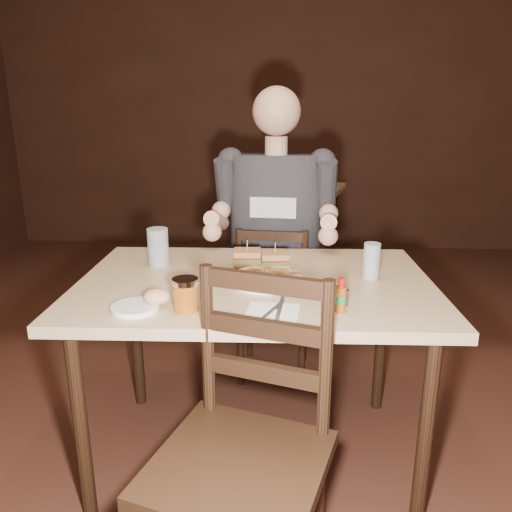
# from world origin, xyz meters

# --- Properties ---
(room_shell) EXTENTS (7.00, 7.00, 7.00)m
(room_shell) POSITION_xyz_m (0.00, 0.00, 1.40)
(room_shell) COLOR black
(room_shell) RESTS_ON ground
(main_table) EXTENTS (1.36, 0.93, 0.77)m
(main_table) POSITION_xyz_m (-0.27, 0.20, 0.70)
(main_table) COLOR tan
(main_table) RESTS_ON ground
(bg_table) EXTENTS (0.97, 0.97, 0.77)m
(bg_table) POSITION_xyz_m (-0.14, 2.50, 0.68)
(bg_table) COLOR tan
(bg_table) RESTS_ON ground
(chair_far) EXTENTS (0.42, 0.45, 0.84)m
(chair_far) POSITION_xyz_m (-0.22, 0.88, 0.42)
(chair_far) COLOR black
(chair_far) RESTS_ON ground
(chair_near) EXTENTS (0.57, 0.59, 0.96)m
(chair_near) POSITION_xyz_m (-0.27, -0.48, 0.48)
(chair_near) COLOR black
(chair_near) RESTS_ON ground
(bg_chair_far) EXTENTS (0.49, 0.52, 0.82)m
(bg_chair_far) POSITION_xyz_m (-0.14, 3.05, 0.41)
(bg_chair_far) COLOR black
(bg_chair_far) RESTS_ON ground
(bg_chair_near) EXTENTS (0.49, 0.52, 0.89)m
(bg_chair_near) POSITION_xyz_m (-0.14, 1.95, 0.45)
(bg_chair_near) COLOR black
(bg_chair_near) RESTS_ON ground
(diner) EXTENTS (0.64, 0.52, 1.06)m
(diner) POSITION_xyz_m (-0.22, 0.83, 0.96)
(diner) COLOR #323137
(diner) RESTS_ON chair_far
(dinner_plate) EXTENTS (0.28, 0.28, 0.02)m
(dinner_plate) POSITION_xyz_m (-0.24, 0.17, 0.78)
(dinner_plate) COLOR white
(dinner_plate) RESTS_ON main_table
(sandwich_left) EXTENTS (0.11, 0.10, 0.10)m
(sandwich_left) POSITION_xyz_m (-0.32, 0.34, 0.83)
(sandwich_left) COLOR tan
(sandwich_left) RESTS_ON dinner_plate
(sandwich_right) EXTENTS (0.11, 0.10, 0.10)m
(sandwich_right) POSITION_xyz_m (-0.20, 0.32, 0.83)
(sandwich_right) COLOR tan
(sandwich_right) RESTS_ON dinner_plate
(fries_pile) EXTENTS (0.23, 0.16, 0.04)m
(fries_pile) POSITION_xyz_m (-0.21, 0.20, 0.80)
(fries_pile) COLOR #F3BD6E
(fries_pile) RESTS_ON dinner_plate
(ketchup_dollop) EXTENTS (0.04, 0.04, 0.01)m
(ketchup_dollop) POSITION_xyz_m (-0.16, 0.23, 0.79)
(ketchup_dollop) COLOR maroon
(ketchup_dollop) RESTS_ON dinner_plate
(glass_left) EXTENTS (0.09, 0.09, 0.16)m
(glass_left) POSITION_xyz_m (-0.68, 0.35, 0.85)
(glass_left) COLOR silver
(glass_left) RESTS_ON main_table
(glass_right) EXTENTS (0.06, 0.06, 0.14)m
(glass_right) POSITION_xyz_m (0.16, 0.24, 0.84)
(glass_right) COLOR silver
(glass_right) RESTS_ON main_table
(hot_sauce) EXTENTS (0.04, 0.04, 0.11)m
(hot_sauce) POSITION_xyz_m (0.02, -0.09, 0.83)
(hot_sauce) COLOR brown
(hot_sauce) RESTS_ON main_table
(salt_shaker) EXTENTS (0.03, 0.03, 0.06)m
(salt_shaker) POSITION_xyz_m (0.02, -0.08, 0.80)
(salt_shaker) COLOR white
(salt_shaker) RESTS_ON main_table
(pepper_shaker) EXTENTS (0.03, 0.03, 0.06)m
(pepper_shaker) POSITION_xyz_m (0.03, -0.03, 0.80)
(pepper_shaker) COLOR #38332D
(pepper_shaker) RESTS_ON main_table
(syrup_dispenser) EXTENTS (0.09, 0.09, 0.11)m
(syrup_dispenser) POSITION_xyz_m (-0.47, -0.11, 0.82)
(syrup_dispenser) COLOR brown
(syrup_dispenser) RESTS_ON main_table
(napkin) EXTENTS (0.18, 0.17, 0.00)m
(napkin) POSITION_xyz_m (-0.20, -0.11, 0.77)
(napkin) COLOR white
(napkin) RESTS_ON main_table
(knife) EXTENTS (0.03, 0.22, 0.01)m
(knife) POSITION_xyz_m (-0.17, -0.10, 0.78)
(knife) COLOR silver
(knife) RESTS_ON napkin
(fork) EXTENTS (0.08, 0.17, 0.01)m
(fork) POSITION_xyz_m (-0.20, -0.11, 0.78)
(fork) COLOR silver
(fork) RESTS_ON napkin
(side_plate) EXTENTS (0.16, 0.16, 0.01)m
(side_plate) POSITION_xyz_m (-0.64, -0.12, 0.78)
(side_plate) COLOR white
(side_plate) RESTS_ON main_table
(bread_roll) EXTENTS (0.09, 0.07, 0.05)m
(bread_roll) POSITION_xyz_m (-0.57, -0.09, 0.81)
(bread_roll) COLOR tan
(bread_roll) RESTS_ON side_plate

